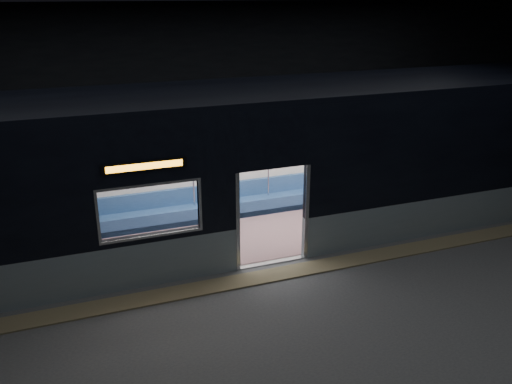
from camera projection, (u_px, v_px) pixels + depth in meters
station_floor at (293, 288)px, 10.21m from camera, size 24.00×14.00×0.01m
station_envelope at (298, 93)px, 8.93m from camera, size 24.00×14.00×5.00m
tactile_strip at (281, 273)px, 10.69m from camera, size 22.80×0.50×0.03m
metro_car at (247, 157)px, 11.80m from camera, size 18.00×3.04×3.35m
passenger at (392, 167)px, 14.52m from camera, size 0.43×0.72×1.40m
handbag at (396, 174)px, 14.36m from camera, size 0.34×0.32×0.13m
transit_map at (345, 143)px, 14.12m from camera, size 1.12×0.03×0.73m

